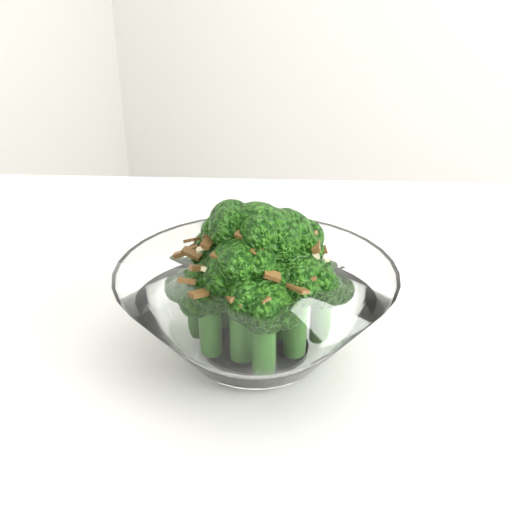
% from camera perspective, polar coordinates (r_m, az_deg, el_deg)
% --- Properties ---
extents(table, '(1.42, 1.22, 0.75)m').
position_cam_1_polar(table, '(0.60, -3.38, -10.66)').
color(table, white).
rests_on(table, ground).
extents(broccoli_dish, '(0.22, 0.22, 0.14)m').
position_cam_1_polar(broccoli_dish, '(0.47, -0.02, -4.41)').
color(broccoli_dish, white).
rests_on(broccoli_dish, table).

